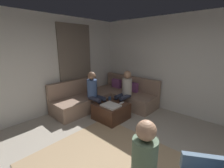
# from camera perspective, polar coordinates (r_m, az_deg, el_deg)

# --- Properties ---
(wall_back) EXTENTS (6.00, 0.12, 2.70)m
(wall_back) POSITION_cam_1_polar(r_m,az_deg,el_deg) (4.52, 27.63, 5.69)
(wall_back) COLOR silver
(wall_back) RESTS_ON ground_plane
(wall_left) EXTENTS (0.12, 6.00, 2.70)m
(wall_left) POSITION_cam_1_polar(r_m,az_deg,el_deg) (4.35, -28.48, 5.29)
(wall_left) COLOR silver
(wall_left) RESTS_ON ground_plane
(curtain_panel) EXTENTS (0.06, 1.10, 2.50)m
(curtain_panel) POSITION_cam_1_polar(r_m,az_deg,el_deg) (4.86, -13.36, 6.32)
(curtain_panel) COLOR #726659
(curtain_panel) RESTS_ON ground_plane
(area_rug) EXTENTS (2.60, 2.20, 0.01)m
(area_rug) POSITION_cam_1_polar(r_m,az_deg,el_deg) (2.79, 0.50, -29.05)
(area_rug) COLOR tan
(area_rug) RESTS_ON ground_plane
(sectional_couch) EXTENTS (2.10, 2.55, 0.87)m
(sectional_couch) POSITION_cam_1_polar(r_m,az_deg,el_deg) (4.88, -1.94, -4.99)
(sectional_couch) COLOR #9E7F6B
(sectional_couch) RESTS_ON ground_plane
(ottoman) EXTENTS (0.76, 0.76, 0.42)m
(ottoman) POSITION_cam_1_polar(r_m,az_deg,el_deg) (4.09, -0.34, -10.16)
(ottoman) COLOR #4C2D1E
(ottoman) RESTS_ON ground_plane
(folded_blanket) EXTENTS (0.44, 0.36, 0.04)m
(folded_blanket) POSITION_cam_1_polar(r_m,az_deg,el_deg) (3.85, -0.47, -8.05)
(folded_blanket) COLOR white
(folded_blanket) RESTS_ON ottoman
(coffee_mug) EXTENTS (0.08, 0.08, 0.10)m
(coffee_mug) POSITION_cam_1_polar(r_m,az_deg,el_deg) (4.25, -0.87, -5.40)
(coffee_mug) COLOR #334C72
(coffee_mug) RESTS_ON ottoman
(game_remote) EXTENTS (0.05, 0.15, 0.02)m
(game_remote) POSITION_cam_1_polar(r_m,az_deg,el_deg) (4.05, 3.68, -7.05)
(game_remote) COLOR white
(game_remote) RESTS_ON ottoman
(person_on_couch_back) EXTENTS (0.30, 0.60, 1.20)m
(person_on_couch_back) POSITION_cam_1_polar(r_m,az_deg,el_deg) (4.38, 4.88, -2.20)
(person_on_couch_back) COLOR #2D3347
(person_on_couch_back) RESTS_ON ground_plane
(person_on_couch_side) EXTENTS (0.60, 0.30, 1.20)m
(person_on_couch_side) POSITION_cam_1_polar(r_m,az_deg,el_deg) (4.25, -6.59, -2.80)
(person_on_couch_side) COLOR #2D3347
(person_on_couch_side) RESTS_ON ground_plane
(person_on_armchair) EXTENTS (0.59, 0.48, 1.18)m
(person_on_armchair) POSITION_cam_1_polar(r_m,az_deg,el_deg) (1.95, 15.00, -27.50)
(person_on_armchair) COLOR brown
(person_on_armchair) RESTS_ON ground_plane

